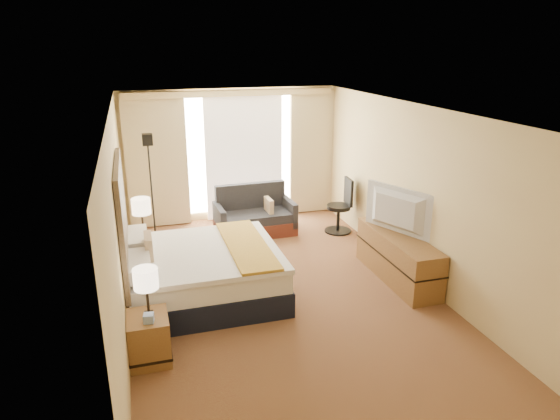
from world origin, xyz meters
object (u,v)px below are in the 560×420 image
object	(u,v)px
nightstand_right	(142,253)
nightstand_left	(149,338)
lamp_left	(146,280)
media_dresser	(398,257)
television	(394,211)
loveseat	(255,218)
desk_chair	(341,208)
floor_lamp	(150,165)
lamp_right	(141,207)
bed	(204,272)

from	to	relation	value
nightstand_right	nightstand_left	bearing A→B (deg)	-90.00
lamp_left	nightstand_right	bearing A→B (deg)	90.57
media_dresser	lamp_left	size ratio (longest dim) A/B	3.16
lamp_left	television	bearing A→B (deg)	17.66
media_dresser	loveseat	bearing A→B (deg)	122.92
desk_chair	television	xyz separation A→B (m)	(-0.03, -1.97, 0.58)
floor_lamp	television	world-z (taller)	floor_lamp
loveseat	floor_lamp	world-z (taller)	floor_lamp
loveseat	desk_chair	size ratio (longest dim) A/B	1.42
media_dresser	television	distance (m)	0.71
nightstand_left	television	world-z (taller)	television
loveseat	television	distance (m)	2.93
lamp_left	television	size ratio (longest dim) A/B	0.47
lamp_right	television	size ratio (longest dim) A/B	0.51
nightstand_right	television	bearing A→B (deg)	-19.93
nightstand_right	lamp_right	xyz separation A→B (m)	(0.06, 0.03, 0.75)
media_dresser	floor_lamp	size ratio (longest dim) A/B	0.94
nightstand_left	media_dresser	distance (m)	3.85
loveseat	lamp_right	world-z (taller)	lamp_right
nightstand_left	floor_lamp	distance (m)	4.03
bed	loveseat	bearing A→B (deg)	60.12
desk_chair	nightstand_left	bearing A→B (deg)	-133.92
television	bed	bearing A→B (deg)	63.43
media_dresser	loveseat	xyz separation A→B (m)	(-1.61, 2.49, -0.05)
nightstand_right	floor_lamp	distance (m)	1.76
floor_lamp	desk_chair	world-z (taller)	floor_lamp
nightstand_left	lamp_left	distance (m)	0.72
media_dresser	loveseat	distance (m)	2.97
desk_chair	floor_lamp	bearing A→B (deg)	173.53
nightstand_right	floor_lamp	world-z (taller)	floor_lamp
bed	loveseat	world-z (taller)	bed
loveseat	media_dresser	bearing A→B (deg)	-59.16
floor_lamp	lamp_left	bearing A→B (deg)	-93.64
lamp_left	loveseat	bearing A→B (deg)	59.65
bed	nightstand_left	bearing A→B (deg)	-121.51
nightstand_left	lamp_right	xyz separation A→B (m)	(0.06, 2.53, 0.75)
bed	lamp_left	xyz separation A→B (m)	(-0.78, -1.30, 0.62)
floor_lamp	nightstand_left	bearing A→B (deg)	-93.98
nightstand_right	lamp_right	distance (m)	0.75
media_dresser	bed	distance (m)	2.90
media_dresser	lamp_right	distance (m)	3.99
nightstand_right	lamp_left	size ratio (longest dim) A/B	0.97
nightstand_right	loveseat	xyz separation A→B (m)	(2.09, 1.04, 0.02)
nightstand_right	television	distance (m)	3.96
media_dresser	lamp_right	xyz separation A→B (m)	(-3.64, 1.48, 0.67)
nightstand_right	bed	world-z (taller)	bed
lamp_left	desk_chair	bearing A→B (deg)	40.55
lamp_left	lamp_right	bearing A→B (deg)	89.28
floor_lamp	desk_chair	xyz separation A→B (m)	(3.41, -0.72, -0.90)
media_dresser	television	size ratio (longest dim) A/B	1.50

